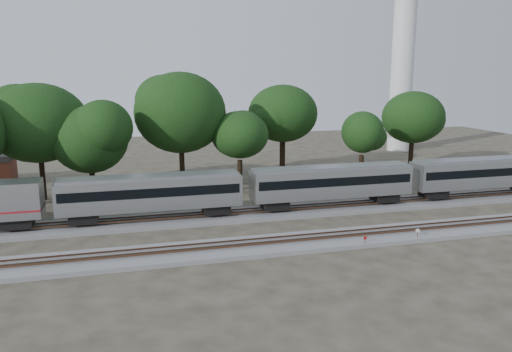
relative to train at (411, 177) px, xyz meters
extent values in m
plane|color=#383328|center=(-17.17, -6.00, -3.35)|extent=(160.00, 160.00, 0.00)
cube|color=slate|center=(-17.17, 0.00, -3.15)|extent=(160.00, 5.00, 0.40)
cube|color=brown|center=(-17.17, -0.72, -2.69)|extent=(160.00, 0.08, 0.15)
cube|color=brown|center=(-17.17, 0.72, -2.69)|extent=(160.00, 0.08, 0.15)
cube|color=slate|center=(-17.17, -10.00, -3.15)|extent=(160.00, 5.00, 0.40)
cube|color=brown|center=(-17.17, -10.72, -2.69)|extent=(160.00, 0.08, 0.15)
cube|color=brown|center=(-17.17, -9.28, -2.69)|extent=(160.00, 0.08, 0.15)
cube|color=black|center=(-42.57, 0.00, -2.14)|extent=(2.75, 2.33, 0.95)
cube|color=#AFB1B6|center=(-29.88, 0.00, -0.08)|extent=(18.39, 3.17, 3.17)
cube|color=black|center=(-29.88, 0.00, 0.24)|extent=(17.76, 3.22, 0.95)
cube|color=gray|center=(-29.88, 0.00, 1.56)|extent=(17.97, 2.54, 0.37)
cube|color=black|center=(-36.54, 0.00, -2.14)|extent=(2.75, 2.33, 0.95)
cube|color=black|center=(-23.22, 0.00, -2.14)|extent=(2.75, 2.33, 0.95)
cube|color=#AFB1B6|center=(-10.05, 0.00, -0.08)|extent=(18.39, 3.17, 3.17)
cube|color=black|center=(-10.05, 0.00, 0.24)|extent=(17.76, 3.22, 0.95)
cube|color=gray|center=(-10.05, 0.00, 1.56)|extent=(17.97, 2.54, 0.37)
cube|color=black|center=(-16.71, 0.00, -2.14)|extent=(2.75, 2.33, 0.95)
cube|color=black|center=(-3.39, 0.00, -2.14)|extent=(2.75, 2.33, 0.95)
cube|color=#AFB1B6|center=(9.78, 0.00, -0.08)|extent=(18.39, 3.17, 3.17)
cube|color=black|center=(9.78, 0.00, 0.24)|extent=(17.76, 3.22, 0.95)
cube|color=gray|center=(9.78, 0.00, 1.56)|extent=(17.97, 2.54, 0.37)
cube|color=black|center=(3.12, 0.00, -2.14)|extent=(2.75, 2.33, 0.95)
cylinder|color=#512D19|center=(-12.06, -12.19, -2.88)|extent=(0.06, 0.06, 0.94)
cylinder|color=red|center=(-12.06, -12.19, -2.46)|extent=(0.33, 0.05, 0.33)
cylinder|color=#512D19|center=(-6.52, -11.79, -2.83)|extent=(0.07, 0.07, 1.03)
cylinder|color=silver|center=(-6.52, -11.79, -2.38)|extent=(0.36, 0.13, 0.37)
cube|color=#512D19|center=(-10.71, -11.81, -3.20)|extent=(0.56, 0.41, 0.30)
cylinder|color=silver|center=(20.88, 38.13, 11.68)|extent=(4.29, 4.29, 30.06)
cone|color=silver|center=(20.88, 38.13, -1.20)|extent=(6.87, 6.87, 4.29)
cylinder|color=black|center=(-42.05, 13.53, -0.82)|extent=(0.70, 0.70, 5.06)
ellipsoid|color=#123311|center=(-42.05, 13.53, 6.06)|extent=(9.55, 9.55, 8.12)
cylinder|color=black|center=(-36.18, 11.24, -1.33)|extent=(0.70, 0.70, 4.03)
ellipsoid|color=#123311|center=(-36.18, 11.24, 4.14)|extent=(7.61, 7.61, 6.47)
cylinder|color=black|center=(-25.06, 14.29, -0.60)|extent=(0.70, 0.70, 5.50)
ellipsoid|color=#123311|center=(-25.06, 14.29, 6.87)|extent=(10.37, 10.37, 8.82)
cylinder|color=black|center=(-17.65, 12.66, -1.37)|extent=(0.70, 0.70, 3.95)
ellipsoid|color=#123311|center=(-17.65, 12.66, 3.99)|extent=(7.46, 7.46, 6.34)
cylinder|color=black|center=(-9.18, 20.62, -0.84)|extent=(0.70, 0.70, 5.01)
ellipsoid|color=#123311|center=(-9.18, 20.62, 5.96)|extent=(9.46, 9.46, 8.04)
cylinder|color=black|center=(0.03, 12.85, -1.43)|extent=(0.70, 0.70, 3.83)
ellipsoid|color=#123311|center=(0.03, 12.85, 3.77)|extent=(7.22, 7.22, 6.14)
cylinder|color=black|center=(11.24, 18.09, -1.06)|extent=(0.70, 0.70, 4.58)
ellipsoid|color=#123311|center=(11.24, 18.09, 5.15)|extent=(8.63, 8.63, 7.33)
camera|label=1|loc=(-32.28, -50.41, 11.88)|focal=35.00mm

